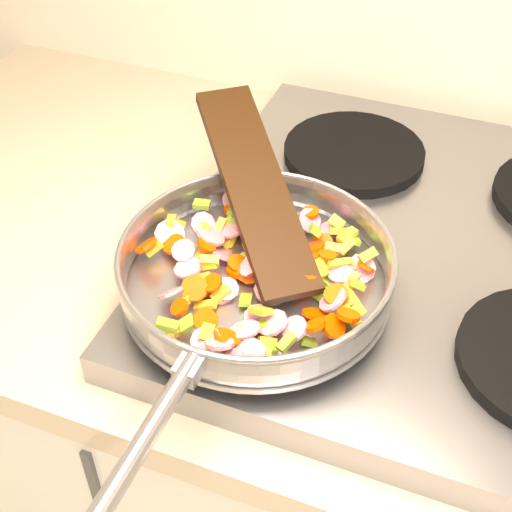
% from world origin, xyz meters
% --- Properties ---
extents(cooktop, '(0.60, 0.60, 0.04)m').
position_xyz_m(cooktop, '(-0.70, 1.67, 0.92)').
color(cooktop, '#939399').
rests_on(cooktop, counter_top).
extents(grate_fl, '(0.19, 0.19, 0.02)m').
position_xyz_m(grate_fl, '(-0.84, 1.52, 0.95)').
color(grate_fl, black).
rests_on(grate_fl, cooktop).
extents(grate_bl, '(0.19, 0.19, 0.02)m').
position_xyz_m(grate_bl, '(-0.84, 1.81, 0.95)').
color(grate_bl, black).
rests_on(grate_bl, cooktop).
extents(saute_pan, '(0.32, 0.49, 0.05)m').
position_xyz_m(saute_pan, '(-0.87, 1.51, 0.98)').
color(saute_pan, '#9E9EA5').
rests_on(saute_pan, grate_fl).
extents(vegetable_heap, '(0.26, 0.27, 0.05)m').
position_xyz_m(vegetable_heap, '(-0.86, 1.51, 0.98)').
color(vegetable_heap, '#D43C00').
rests_on(vegetable_heap, saute_pan).
extents(wooden_spatula, '(0.22, 0.26, 0.10)m').
position_xyz_m(wooden_spatula, '(-0.90, 1.59, 1.02)').
color(wooden_spatula, black).
rests_on(wooden_spatula, saute_pan).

